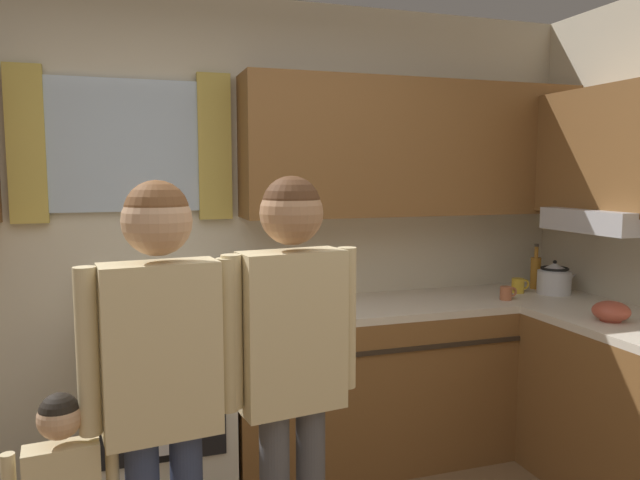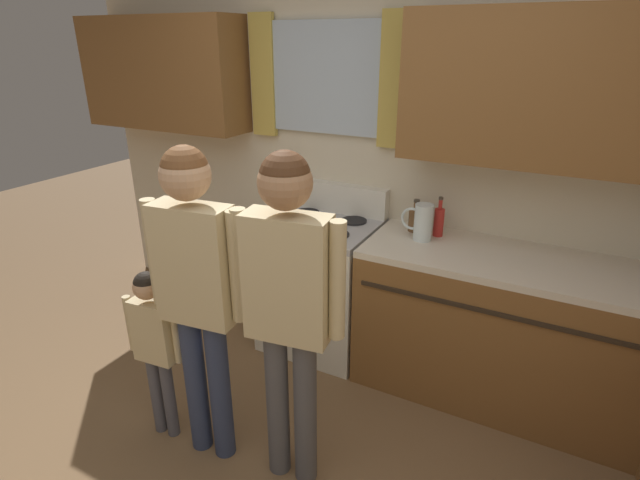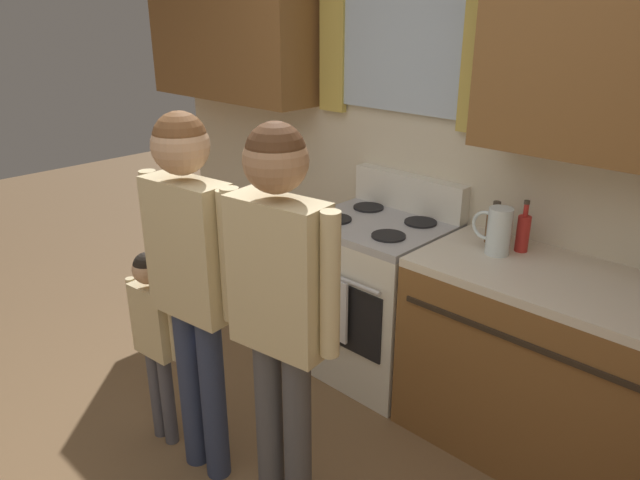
% 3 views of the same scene
% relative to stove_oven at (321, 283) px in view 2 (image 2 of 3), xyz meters
% --- Properties ---
extents(back_wall_unit, '(4.60, 0.42, 2.60)m').
position_rel_stove_oven_xyz_m(back_wall_unit, '(0.30, 0.27, 1.03)').
color(back_wall_unit, beige).
rests_on(back_wall_unit, ground).
extents(kitchen_counter_run, '(2.18, 1.86, 0.90)m').
position_rel_stove_oven_xyz_m(kitchen_counter_run, '(1.75, -0.34, -0.02)').
color(kitchen_counter_run, brown).
rests_on(kitchen_counter_run, ground).
extents(stove_oven, '(0.71, 0.67, 1.10)m').
position_rel_stove_oven_xyz_m(stove_oven, '(0.00, 0.00, 0.00)').
color(stove_oven, silver).
rests_on(stove_oven, ground).
extents(bottle_sauce_red, '(0.06, 0.06, 0.25)m').
position_rel_stove_oven_xyz_m(bottle_sauce_red, '(0.73, 0.15, 0.53)').
color(bottle_sauce_red, red).
rests_on(bottle_sauce_red, kitchen_counter_run).
extents(bottle_squat_brown, '(0.08, 0.08, 0.21)m').
position_rel_stove_oven_xyz_m(bottle_squat_brown, '(0.58, 0.15, 0.51)').
color(bottle_squat_brown, brown).
rests_on(bottle_squat_brown, kitchen_counter_run).
extents(water_pitcher, '(0.19, 0.11, 0.22)m').
position_rel_stove_oven_xyz_m(water_pitcher, '(0.66, 0.04, 0.54)').
color(water_pitcher, silver).
rests_on(water_pitcher, kitchen_counter_run).
extents(adult_holding_child, '(0.50, 0.22, 1.61)m').
position_rel_stove_oven_xyz_m(adult_holding_child, '(-0.04, -1.14, 0.55)').
color(adult_holding_child, '#2D3856').
rests_on(adult_holding_child, ground).
extents(adult_in_plaid, '(0.50, 0.22, 1.62)m').
position_rel_stove_oven_xyz_m(adult_in_plaid, '(0.41, -1.08, 0.56)').
color(adult_in_plaid, '#4C4C51').
rests_on(adult_in_plaid, ground).
extents(small_child, '(0.33, 0.13, 0.98)m').
position_rel_stove_oven_xyz_m(small_child, '(-0.34, -1.17, 0.14)').
color(small_child, '#4C4C56').
rests_on(small_child, ground).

